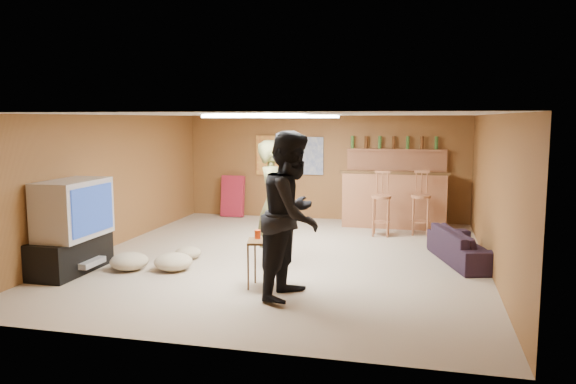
% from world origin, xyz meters
% --- Properties ---
extents(ground, '(7.00, 7.00, 0.00)m').
position_xyz_m(ground, '(0.00, 0.00, 0.00)').
color(ground, tan).
rests_on(ground, ground).
extents(ceiling, '(6.00, 7.00, 0.02)m').
position_xyz_m(ceiling, '(0.00, 0.00, 2.20)').
color(ceiling, silver).
rests_on(ceiling, ground).
extents(wall_back, '(6.00, 0.02, 2.20)m').
position_xyz_m(wall_back, '(0.00, 3.50, 1.10)').
color(wall_back, brown).
rests_on(wall_back, ground).
extents(wall_front, '(6.00, 0.02, 2.20)m').
position_xyz_m(wall_front, '(0.00, -3.50, 1.10)').
color(wall_front, brown).
rests_on(wall_front, ground).
extents(wall_left, '(0.02, 7.00, 2.20)m').
position_xyz_m(wall_left, '(-3.00, 0.00, 1.10)').
color(wall_left, brown).
rests_on(wall_left, ground).
extents(wall_right, '(0.02, 7.00, 2.20)m').
position_xyz_m(wall_right, '(3.00, 0.00, 1.10)').
color(wall_right, brown).
rests_on(wall_right, ground).
extents(tv_stand, '(0.55, 1.30, 0.50)m').
position_xyz_m(tv_stand, '(-2.72, -1.50, 0.25)').
color(tv_stand, black).
rests_on(tv_stand, ground).
extents(dvd_box, '(0.35, 0.50, 0.08)m').
position_xyz_m(dvd_box, '(-2.50, -1.50, 0.15)').
color(dvd_box, '#B2B2B7').
rests_on(dvd_box, tv_stand).
extents(tv_body, '(0.60, 1.10, 0.80)m').
position_xyz_m(tv_body, '(-2.65, -1.50, 0.90)').
color(tv_body, '#B2B2B7').
rests_on(tv_body, tv_stand).
extents(tv_screen, '(0.02, 0.95, 0.65)m').
position_xyz_m(tv_screen, '(-2.34, -1.50, 0.90)').
color(tv_screen, navy).
rests_on(tv_screen, tv_body).
extents(bar_counter, '(2.00, 0.60, 1.10)m').
position_xyz_m(bar_counter, '(1.50, 2.95, 0.55)').
color(bar_counter, '#955736').
rests_on(bar_counter, ground).
extents(bar_lip, '(2.10, 0.12, 0.05)m').
position_xyz_m(bar_lip, '(1.50, 2.70, 1.10)').
color(bar_lip, '#442C15').
rests_on(bar_lip, bar_counter).
extents(bar_shelf, '(2.00, 0.18, 0.05)m').
position_xyz_m(bar_shelf, '(1.50, 3.40, 1.50)').
color(bar_shelf, '#955736').
rests_on(bar_shelf, bar_backing).
extents(bar_backing, '(2.00, 0.14, 0.60)m').
position_xyz_m(bar_backing, '(1.50, 3.42, 1.20)').
color(bar_backing, '#955736').
rests_on(bar_backing, bar_counter).
extents(poster_left, '(0.60, 0.03, 0.85)m').
position_xyz_m(poster_left, '(-1.20, 3.46, 1.35)').
color(poster_left, '#BF3F26').
rests_on(poster_left, wall_back).
extents(poster_right, '(0.55, 0.03, 0.80)m').
position_xyz_m(poster_right, '(-0.30, 3.46, 1.35)').
color(poster_right, '#334C99').
rests_on(poster_right, wall_back).
extents(folding_chair_stack, '(0.50, 0.26, 0.91)m').
position_xyz_m(folding_chair_stack, '(-2.00, 3.30, 0.45)').
color(folding_chair_stack, maroon).
rests_on(folding_chair_stack, ground).
extents(ceiling_panel_front, '(1.20, 0.60, 0.04)m').
position_xyz_m(ceiling_panel_front, '(0.00, -1.50, 2.17)').
color(ceiling_panel_front, white).
rests_on(ceiling_panel_front, ceiling).
extents(ceiling_panel_back, '(1.20, 0.60, 0.04)m').
position_xyz_m(ceiling_panel_back, '(0.00, 1.20, 2.17)').
color(ceiling_panel_back, white).
rests_on(ceiling_panel_back, ceiling).
extents(person_olive, '(0.49, 0.70, 1.84)m').
position_xyz_m(person_olive, '(-0.02, -0.60, 0.92)').
color(person_olive, olive).
rests_on(person_olive, ground).
extents(person_black, '(0.91, 1.08, 2.00)m').
position_xyz_m(person_black, '(0.55, -1.82, 1.00)').
color(person_black, black).
rests_on(person_black, ground).
extents(sofa, '(1.13, 1.82, 0.50)m').
position_xyz_m(sofa, '(2.70, 0.36, 0.25)').
color(sofa, black).
rests_on(sofa, ground).
extents(tray_table, '(0.55, 0.48, 0.62)m').
position_xyz_m(tray_table, '(0.15, -1.56, 0.31)').
color(tray_table, '#442C15').
rests_on(tray_table, ground).
extents(cup_red_near, '(0.08, 0.08, 0.11)m').
position_xyz_m(cup_red_near, '(0.01, -1.50, 0.67)').
color(cup_red_near, red).
rests_on(cup_red_near, tray_table).
extents(cup_red_far, '(0.10, 0.10, 0.11)m').
position_xyz_m(cup_red_far, '(0.24, -1.66, 0.67)').
color(cup_red_far, red).
rests_on(cup_red_far, tray_table).
extents(cup_blue, '(0.10, 0.10, 0.10)m').
position_xyz_m(cup_blue, '(0.29, -1.48, 0.67)').
color(cup_blue, navy).
rests_on(cup_blue, tray_table).
extents(bar_stool_left, '(0.53, 0.53, 1.34)m').
position_xyz_m(bar_stool_left, '(1.32, 2.01, 0.67)').
color(bar_stool_left, '#955736').
rests_on(bar_stool_left, ground).
extents(bar_stool_right, '(0.43, 0.43, 1.34)m').
position_xyz_m(bar_stool_right, '(2.02, 2.26, 0.67)').
color(bar_stool_right, '#955736').
rests_on(bar_stool_right, ground).
extents(cushion_near_tv, '(0.61, 0.61, 0.24)m').
position_xyz_m(cushion_near_tv, '(-1.37, -1.08, 0.12)').
color(cushion_near_tv, tan).
rests_on(cushion_near_tv, ground).
extents(cushion_mid, '(0.48, 0.48, 0.18)m').
position_xyz_m(cushion_mid, '(-1.43, -0.42, 0.09)').
color(cushion_mid, tan).
rests_on(cushion_mid, ground).
extents(cushion_far, '(0.62, 0.62, 0.24)m').
position_xyz_m(cushion_far, '(-1.99, -1.21, 0.12)').
color(cushion_far, tan).
rests_on(cushion_far, ground).
extents(bottle_row, '(1.76, 0.08, 0.26)m').
position_xyz_m(bottle_row, '(1.44, 3.38, 1.65)').
color(bottle_row, '#3F7233').
rests_on(bottle_row, bar_shelf).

